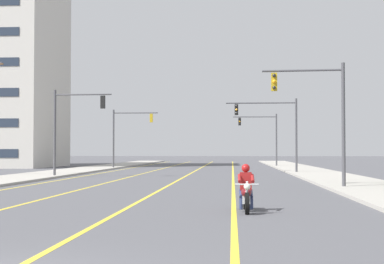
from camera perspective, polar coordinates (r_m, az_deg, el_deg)
The scene contains 12 objects.
lane_stripe_center at distance 53.24m, azimuth 0.21°, elevation -3.83°, with size 0.16×100.00×0.01m, color yellow.
lane_stripe_left at distance 53.63m, azimuth -3.93°, elevation -3.81°, with size 0.16×100.00×0.01m, color yellow.
lane_stripe_right at distance 53.13m, azimuth 3.96°, elevation -3.83°, with size 0.16×100.00×0.01m, color yellow.
lane_stripe_far_left at distance 54.25m, azimuth -7.77°, elevation -3.78°, with size 0.16×100.00×0.01m, color yellow.
sidewalk_kerb_right at distance 48.60m, azimuth 11.92°, elevation -3.91°, with size 4.40×110.00×0.14m, color #ADA89E.
sidewalk_kerb_left at distance 50.16m, azimuth -12.49°, elevation -3.84°, with size 4.40×110.00×0.14m, color #ADA89E.
motorcycle_with_rider at distance 18.38m, azimuth 5.22°, elevation -5.82°, with size 0.70×2.19×1.46m.
traffic_signal_near_right at distance 29.82m, azimuth 12.23°, elevation 2.40°, with size 4.03×0.43×6.20m.
traffic_signal_near_left at distance 42.76m, azimuth -11.59°, elevation 1.14°, with size 4.19×0.38×6.20m.
traffic_signal_mid_right at distance 49.49m, azimuth 8.02°, elevation 0.85°, with size 5.89×0.37×6.20m.
traffic_signal_mid_left at distance 62.47m, azimuth -6.34°, elevation 0.23°, with size 4.79×0.37×6.20m.
traffic_signal_far_right at distance 69.72m, azimuth 6.93°, elevation 0.04°, with size 5.13×0.41×6.20m.
Camera 1 is at (3.70, -8.09, 1.87)m, focal length 55.36 mm.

